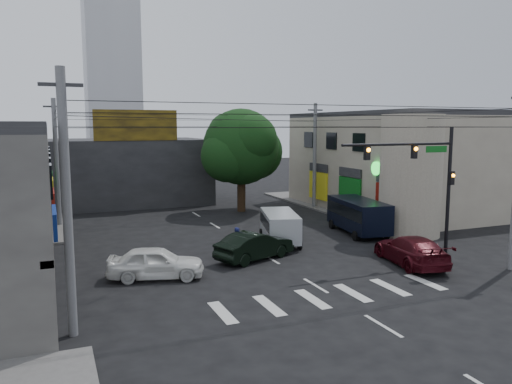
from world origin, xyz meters
TOP-DOWN VIEW (x-y plane):
  - ground at (0.00, 0.00)m, footprint 160.00×160.00m
  - sidewalk_far_right at (18.00, 18.00)m, footprint 16.00×16.00m
  - building_right at (18.00, 13.00)m, footprint 14.00×18.00m
  - corner_column at (11.00, 4.00)m, footprint 4.00×4.00m
  - building_far at (-4.00, 26.00)m, footprint 14.00×10.00m
  - billboard at (-4.00, 21.10)m, footprint 7.00×0.30m
  - tower_distant at (0.00, 70.00)m, footprint 9.00×9.00m
  - street_tree at (4.00, 17.00)m, footprint 6.40×6.40m
  - traffic_gantry at (7.82, -1.00)m, footprint 7.10×0.35m
  - utility_pole_near_left at (-10.50, -4.50)m, footprint 0.32×0.32m
  - utility_pole_far_left at (-10.50, 16.00)m, footprint 0.32×0.32m
  - utility_pole_far_right at (10.50, 16.00)m, footprint 0.32×0.32m
  - dark_sedan at (-0.85, 2.26)m, footprint 4.74×5.73m
  - white_compact at (-6.50, 0.93)m, footprint 4.20×5.49m
  - maroon_sedan at (6.37, -1.78)m, footprint 4.01×6.04m
  - silver_minivan at (2.00, 5.08)m, footprint 5.56×4.35m
  - navy_van at (8.15, 5.69)m, footprint 6.40×3.90m
  - traffic_officer at (-1.62, 2.85)m, footprint 0.89×0.81m

SIDE VIEW (x-z plane):
  - ground at x=0.00m, z-range 0.00..0.00m
  - sidewalk_far_right at x=18.00m, z-range 0.00..0.15m
  - dark_sedan at x=-0.85m, z-range 0.00..1.53m
  - maroon_sedan at x=6.37m, z-range 0.00..1.53m
  - white_compact at x=-6.50m, z-range 0.00..1.55m
  - traffic_officer at x=-1.62m, z-range 0.00..1.73m
  - silver_minivan at x=2.00m, z-range 0.00..1.95m
  - navy_van at x=8.15m, z-range 0.00..2.30m
  - building_far at x=-4.00m, z-range 0.00..6.00m
  - building_right at x=18.00m, z-range 0.00..8.00m
  - corner_column at x=11.00m, z-range 0.00..8.00m
  - utility_pole_near_left at x=-10.50m, z-range 0.00..9.20m
  - utility_pole_far_left at x=-10.50m, z-range 0.00..9.20m
  - utility_pole_far_right at x=10.50m, z-range 0.00..9.20m
  - traffic_gantry at x=7.82m, z-range 1.23..8.43m
  - street_tree at x=4.00m, z-range 1.12..9.82m
  - billboard at x=-4.00m, z-range 6.00..8.60m
  - tower_distant at x=0.00m, z-range 0.00..44.00m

